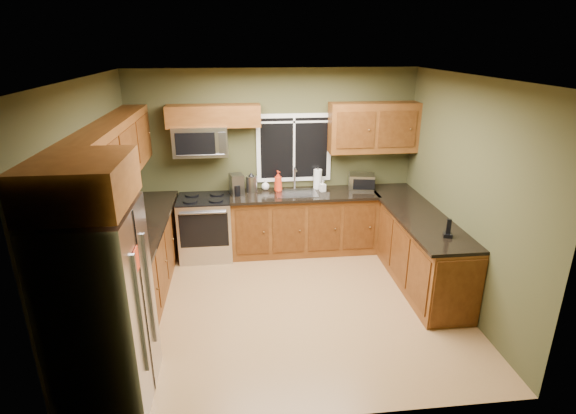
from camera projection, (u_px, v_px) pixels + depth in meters
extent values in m
plane|color=olive|center=(287.00, 304.00, 5.53)|extent=(4.20, 4.20, 0.00)
plane|color=white|center=(287.00, 77.00, 4.60)|extent=(4.20, 4.20, 0.00)
plane|color=#3C3D21|center=(274.00, 161.00, 6.74)|extent=(4.20, 0.00, 4.20)
plane|color=#3C3D21|center=(313.00, 281.00, 3.39)|extent=(4.20, 0.00, 4.20)
plane|color=#3C3D21|center=(94.00, 209.00, 4.85)|extent=(0.00, 3.60, 3.60)
plane|color=#3C3D21|center=(464.00, 195.00, 5.28)|extent=(0.00, 3.60, 3.60)
cube|color=white|center=(294.00, 148.00, 6.69)|extent=(1.12, 0.03, 1.02)
cube|color=black|center=(294.00, 148.00, 6.68)|extent=(1.00, 0.01, 0.90)
cube|color=white|center=(294.00, 148.00, 6.68)|extent=(0.03, 0.01, 0.90)
cube|color=white|center=(294.00, 122.00, 6.54)|extent=(1.00, 0.01, 0.03)
cube|color=brown|center=(141.00, 261.00, 5.63)|extent=(0.60, 2.65, 0.90)
cube|color=black|center=(138.00, 227.00, 5.47)|extent=(0.65, 2.65, 0.04)
cube|color=brown|center=(303.00, 223.00, 6.82)|extent=(2.17, 0.60, 0.90)
cube|color=black|center=(304.00, 194.00, 6.63)|extent=(2.17, 0.65, 0.04)
cube|color=brown|center=(415.00, 245.00, 6.08)|extent=(0.60, 2.50, 0.90)
cube|color=#4F280E|center=(458.00, 294.00, 4.90)|extent=(0.56, 0.02, 0.82)
cube|color=black|center=(416.00, 213.00, 5.91)|extent=(0.65, 2.50, 0.04)
cube|color=brown|center=(114.00, 152.00, 5.13)|extent=(0.33, 2.65, 0.72)
cube|color=brown|center=(214.00, 116.00, 6.25)|extent=(1.30, 0.33, 0.30)
cube|color=brown|center=(373.00, 128.00, 6.56)|extent=(1.30, 0.33, 0.72)
cube|color=brown|center=(80.00, 183.00, 3.44)|extent=(0.72, 0.90, 0.38)
cube|color=#B7B7BC|center=(101.00, 309.00, 3.83)|extent=(0.72, 0.90, 1.80)
cube|color=slate|center=(141.00, 315.00, 3.66)|extent=(0.03, 0.04, 1.10)
cube|color=slate|center=(149.00, 289.00, 4.04)|extent=(0.03, 0.04, 1.10)
cube|color=black|center=(145.00, 307.00, 3.87)|extent=(0.01, 0.02, 1.78)
cube|color=red|center=(137.00, 260.00, 3.60)|extent=(0.01, 0.14, 0.20)
cube|color=#B7B7BC|center=(206.00, 228.00, 6.64)|extent=(0.76, 0.65, 0.90)
cube|color=black|center=(204.00, 199.00, 6.48)|extent=(0.76, 0.64, 0.03)
cube|color=black|center=(204.00, 230.00, 6.30)|extent=(0.68, 0.02, 0.50)
cylinder|color=slate|center=(203.00, 213.00, 6.19)|extent=(0.64, 0.04, 0.04)
cylinder|color=black|center=(190.00, 201.00, 6.33)|extent=(0.20, 0.20, 0.01)
cylinder|color=black|center=(216.00, 200.00, 6.36)|extent=(0.20, 0.20, 0.01)
cylinder|color=black|center=(192.00, 195.00, 6.59)|extent=(0.20, 0.20, 0.01)
cylinder|color=black|center=(217.00, 194.00, 6.63)|extent=(0.20, 0.20, 0.01)
cube|color=#B7B7BC|center=(201.00, 141.00, 6.32)|extent=(0.76, 0.38, 0.42)
cube|color=black|center=(195.00, 144.00, 6.14)|extent=(0.54, 0.01, 0.30)
cube|color=slate|center=(222.00, 143.00, 6.17)|extent=(0.10, 0.01, 0.30)
cylinder|color=slate|center=(200.00, 155.00, 6.18)|extent=(0.66, 0.02, 0.02)
cube|color=slate|center=(296.00, 194.00, 6.62)|extent=(0.60, 0.42, 0.02)
cylinder|color=#B7B7BC|center=(295.00, 178.00, 6.74)|extent=(0.03, 0.03, 0.34)
cylinder|color=#B7B7BC|center=(295.00, 169.00, 6.61)|extent=(0.03, 0.18, 0.03)
cube|color=#B7B7BC|center=(361.00, 182.00, 6.76)|extent=(0.42, 0.35, 0.23)
cube|color=black|center=(364.00, 185.00, 6.63)|extent=(0.31, 0.07, 0.16)
cube|color=slate|center=(237.00, 184.00, 6.54)|extent=(0.23, 0.26, 0.30)
cylinder|color=black|center=(237.00, 190.00, 6.49)|extent=(0.13, 0.13, 0.16)
cylinder|color=#B7B7BC|center=(251.00, 184.00, 6.64)|extent=(0.17, 0.17, 0.24)
cone|color=black|center=(251.00, 175.00, 6.59)|extent=(0.11, 0.11, 0.07)
cylinder|color=white|center=(318.00, 179.00, 6.79)|extent=(0.13, 0.13, 0.29)
cylinder|color=slate|center=(318.00, 169.00, 6.73)|extent=(0.02, 0.02, 0.04)
imported|color=red|center=(278.00, 181.00, 6.64)|extent=(0.16, 0.16, 0.32)
imported|color=white|center=(323.00, 186.00, 6.67)|extent=(0.10, 0.10, 0.17)
imported|color=white|center=(265.00, 185.00, 6.75)|extent=(0.16, 0.16, 0.15)
cube|color=black|center=(448.00, 235.00, 5.14)|extent=(0.12, 0.12, 0.04)
cube|color=black|center=(449.00, 226.00, 5.10)|extent=(0.06, 0.05, 0.18)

